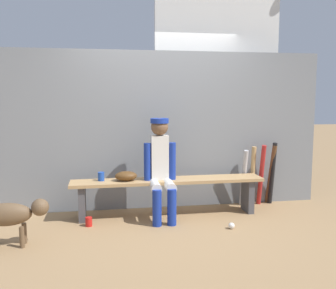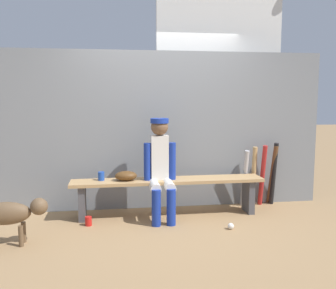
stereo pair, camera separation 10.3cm
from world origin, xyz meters
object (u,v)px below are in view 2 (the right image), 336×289
Objects in this scene: dugout_bench at (168,187)px; cup_on_bench at (101,176)px; baseball_glove at (126,176)px; bat_wood_dark at (272,175)px; scoreboard at (223,43)px; player_seated at (161,165)px; dog at (11,214)px; cup_on_ground at (88,221)px; bat_aluminum_black at (274,174)px; bat_aluminum_silver at (245,178)px; bat_wood_tan at (254,176)px; baseball at (231,226)px; bat_aluminum_red at (262,175)px.

dugout_bench is 0.87m from cup_on_bench.
baseball_glove is (-0.54, 0.00, 0.17)m from dugout_bench.
scoreboard reaches higher than bat_wood_dark.
dog is (-1.65, -0.63, -0.35)m from player_seated.
dog is at bearing -146.86° from cup_on_ground.
bat_aluminum_black is at bearing 9.85° from dugout_bench.
bat_wood_dark reaches higher than dog.
bat_aluminum_black is at bearing 3.72° from bat_aluminum_silver.
bat_aluminum_black is at bearing 17.00° from dog.
bat_aluminum_silver is 7.37× the size of cup_on_ground.
bat_aluminum_silver is 0.90× the size of bat_aluminum_black.
bat_wood_tan reaches higher than cup_on_bench.
scoreboard reaches higher than bat_wood_tan.
player_seated is at bearing -164.06° from bat_aluminum_silver.
bat_aluminum_silver is at bearing -168.77° from bat_wood_tan.
bat_aluminum_silver is 7.37× the size of cup_on_bench.
bat_aluminum_black is 12.14× the size of baseball.
dog is at bearing -162.58° from bat_wood_dark.
baseball_glove reaches higher than baseball.
player_seated reaches higher than bat_wood_dark.
bat_wood_tan is (1.26, 0.27, 0.05)m from dugout_bench.
scoreboard reaches higher than baseball_glove.
bat_aluminum_red is at bearing 13.39° from player_seated.
baseball is at bearing -124.40° from bat_wood_tan.
bat_aluminum_red reaches higher than dugout_bench.
baseball is at bearing -12.86° from cup_on_ground.
dugout_bench is 2.94× the size of dog.
baseball_glove is at bearing -171.97° from bat_wood_dark.
baseball_glove is 1.94m from bat_aluminum_red.
dugout_bench is at bearing -169.23° from bat_wood_dark.
player_seated is 4.53× the size of baseball_glove.
scoreboard reaches higher than dugout_bench.
cup_on_ground reaches higher than baseball.
bat_aluminum_red is 1.01× the size of bat_wood_dark.
cup_on_bench is at bearing 155.62° from baseball.
bat_wood_dark is at bearing 45.64° from baseball.
bat_aluminum_black is (2.10, 0.27, -0.09)m from baseball_glove.
player_seated reaches higher than cup_on_ground.
player_seated is 11.54× the size of cup_on_bench.
baseball_glove is at bearing 31.41° from dog.
baseball_glove is at bearing 28.47° from cup_on_ground.
bat_aluminum_red is 0.26× the size of scoreboard.
bat_wood_tan is 7.67× the size of cup_on_bench.
bat_wood_dark is 1.03× the size of dog.
bat_aluminum_silver is (1.66, 0.24, -0.14)m from baseball_glove.
baseball is at bearing -102.60° from scoreboard.
bat_aluminum_black is at bearing -65.46° from bat_wood_dark.
baseball_glove reaches higher than cup_on_bench.
baseball_glove is 0.35× the size of bat_aluminum_silver.
cup_on_bench is (-2.40, -0.24, 0.11)m from bat_wood_dark.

